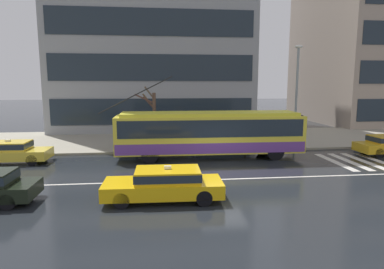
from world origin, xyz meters
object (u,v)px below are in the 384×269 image
at_px(pedestrian_walking_past, 188,122).
at_px(pedestrian_waiting_by_pole, 155,127).
at_px(pedestrian_at_shelter, 138,125).
at_px(taxi_queued_behind_bus, 11,151).
at_px(bus_shelter, 166,121).
at_px(street_lamp, 297,87).
at_px(taxi_oncoming_near, 165,183).
at_px(trolleybus, 210,133).
at_px(pedestrian_approaching_curb, 245,124).
at_px(street_tree_bare, 153,114).

height_order(pedestrian_walking_past, pedestrian_waiting_by_pole, pedestrian_walking_past).
distance_m(pedestrian_at_shelter, pedestrian_waiting_by_pole, 1.50).
height_order(taxi_queued_behind_bus, bus_shelter, bus_shelter).
bearing_deg(street_lamp, bus_shelter, 175.58).
distance_m(pedestrian_at_shelter, pedestrian_walking_past, 3.72).
bearing_deg(taxi_queued_behind_bus, taxi_oncoming_near, -39.67).
bearing_deg(pedestrian_walking_past, pedestrian_waiting_by_pole, -145.05).
distance_m(trolleybus, taxi_oncoming_near, 8.00).
bearing_deg(pedestrian_walking_past, taxi_oncoming_near, -100.09).
relative_size(pedestrian_approaching_curb, pedestrian_walking_past, 0.97).
distance_m(trolleybus, pedestrian_waiting_by_pole, 4.22).
relative_size(taxi_oncoming_near, bus_shelter, 1.13).
bearing_deg(trolleybus, street_lamp, 21.88).
bearing_deg(trolleybus, pedestrian_approaching_curb, 44.34).
bearing_deg(pedestrian_waiting_by_pole, bus_shelter, 46.43).
bearing_deg(taxi_queued_behind_bus, bus_shelter, 21.08).
xyz_separation_m(trolleybus, street_tree_bare, (-3.50, 4.73, 0.77)).
height_order(pedestrian_waiting_by_pole, street_lamp, street_lamp).
relative_size(bus_shelter, pedestrian_at_shelter, 2.16).
bearing_deg(pedestrian_walking_past, taxi_queued_behind_bus, -157.89).
bearing_deg(bus_shelter, pedestrian_walking_past, 27.62).
bearing_deg(taxi_queued_behind_bus, pedestrian_waiting_by_pole, 17.79).
bearing_deg(pedestrian_approaching_curb, pedestrian_waiting_by_pole, -175.66).
relative_size(taxi_oncoming_near, street_tree_bare, 1.12).
bearing_deg(taxi_oncoming_near, pedestrian_waiting_by_pole, 92.16).
relative_size(pedestrian_approaching_curb, pedestrian_waiting_by_pole, 1.01).
bearing_deg(taxi_oncoming_near, pedestrian_at_shelter, 98.24).
xyz_separation_m(taxi_queued_behind_bus, pedestrian_waiting_by_pole, (8.34, 2.68, 0.94)).
relative_size(trolleybus, taxi_queued_behind_bus, 2.91).
height_order(taxi_oncoming_near, pedestrian_walking_past, pedestrian_walking_past).
bearing_deg(trolleybus, taxi_queued_behind_bus, -179.32).
bearing_deg(street_tree_bare, taxi_queued_behind_bus, -149.36).
bearing_deg(street_lamp, pedestrian_approaching_curb, 174.37).
height_order(pedestrian_at_shelter, pedestrian_approaching_curb, pedestrian_approaching_curb).
distance_m(pedestrian_waiting_by_pole, street_lamp, 10.38).
xyz_separation_m(trolleybus, pedestrian_approaching_curb, (3.10, 3.03, 0.12)).
height_order(pedestrian_approaching_curb, pedestrian_waiting_by_pole, pedestrian_approaching_curb).
bearing_deg(pedestrian_waiting_by_pole, trolleybus, -36.98).
bearing_deg(pedestrian_at_shelter, street_lamp, -3.92).
relative_size(taxi_queued_behind_bus, pedestrian_waiting_by_pole, 2.21).
height_order(trolleybus, street_tree_bare, trolleybus).
xyz_separation_m(pedestrian_at_shelter, pedestrian_approaching_curb, (7.66, -0.42, 0.03)).
bearing_deg(pedestrian_at_shelter, pedestrian_walking_past, 12.35).
relative_size(pedestrian_approaching_curb, street_tree_bare, 0.46).
distance_m(bus_shelter, street_lamp, 9.54).
distance_m(pedestrian_approaching_curb, street_lamp, 4.44).
distance_m(pedestrian_approaching_curb, pedestrian_walking_past, 4.21).
relative_size(taxi_oncoming_near, taxi_queued_behind_bus, 1.11).
distance_m(bus_shelter, pedestrian_at_shelter, 2.03).
xyz_separation_m(trolleybus, pedestrian_waiting_by_pole, (-3.37, 2.54, 0.07)).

